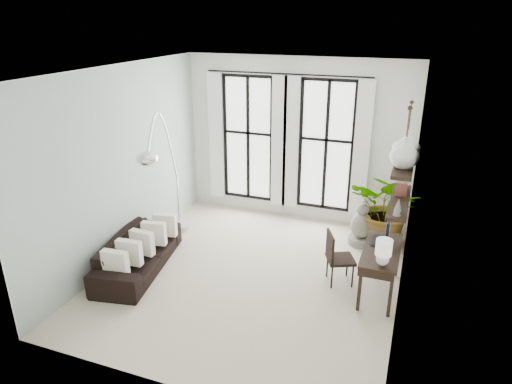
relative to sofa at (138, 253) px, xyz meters
The scene contains 16 objects.
floor 1.88m from the sofa, 14.00° to the left, with size 5.00×5.00×0.00m, color beige.
ceiling 3.45m from the sofa, 14.00° to the left, with size 5.00×5.00×0.00m, color white.
wall_left 1.45m from the sofa, 135.07° to the left, with size 5.00×5.00×0.00m, color #A3B6AB.
wall_right 4.28m from the sofa, ahead, with size 5.00×5.00×0.00m, color white.
wall_back 3.69m from the sofa, 58.60° to the left, with size 4.50×4.50×0.00m, color white.
windows 3.53m from the sofa, 60.93° to the left, with size 3.26×0.13×2.65m.
wall_shelves 4.22m from the sofa, 10.14° to the left, with size 0.25×1.30×0.60m.
sofa is the anchor object (origin of this frame).
throw_pillows 0.23m from the sofa, ahead, with size 0.40×1.52×0.40m.
plant 4.37m from the sofa, 32.05° to the left, with size 1.24×1.08×1.38m, color #2D7228.
desk 3.82m from the sofa, ahead, with size 0.52×1.23×1.12m.
desk_chair 3.17m from the sofa, 12.92° to the left, with size 0.53×0.53×0.85m.
arc_lamp 1.81m from the sofa, 82.58° to the left, with size 0.75×1.84×2.48m.
buddha 3.91m from the sofa, 33.30° to the left, with size 0.44×0.44×0.79m.
vase_a 4.40m from the sofa, ahead, with size 0.37×0.37×0.38m, color white.
vase_b 4.45m from the sofa, 11.71° to the left, with size 0.37×0.37×0.38m, color white.
Camera 1 is at (2.26, -5.91, 3.91)m, focal length 32.00 mm.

